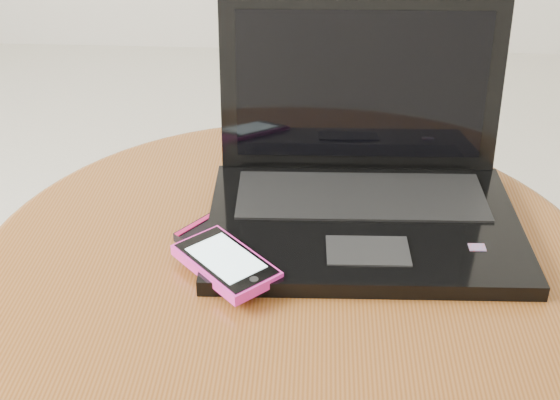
{
  "coord_description": "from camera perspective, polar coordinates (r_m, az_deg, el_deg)",
  "views": [
    {
      "loc": [
        -0.08,
        -0.75,
        1.0
      ],
      "look_at": [
        -0.12,
        -0.09,
        0.6
      ],
      "focal_mm": 48.22,
      "sensor_mm": 36.0,
      "label": 1
    }
  ],
  "objects": [
    {
      "name": "table",
      "position": [
        0.86,
        0.68,
        -10.53
      ],
      "size": [
        0.68,
        0.68,
        0.54
      ],
      "color": "#5A2B15",
      "rests_on": "ground"
    },
    {
      "name": "laptop",
      "position": [
        0.84,
        6.28,
        1.3
      ],
      "size": [
        0.35,
        0.27,
        0.22
      ],
      "color": "black",
      "rests_on": "table"
    },
    {
      "name": "phone_black",
      "position": [
        0.8,
        -3.66,
        -3.45
      ],
      "size": [
        0.13,
        0.12,
        0.01
      ],
      "color": "black",
      "rests_on": "table"
    },
    {
      "name": "phone_pink",
      "position": [
        0.76,
        -4.13,
        -4.78
      ],
      "size": [
        0.12,
        0.12,
        0.01
      ],
      "color": "#EB28A5",
      "rests_on": "phone_black"
    }
  ]
}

